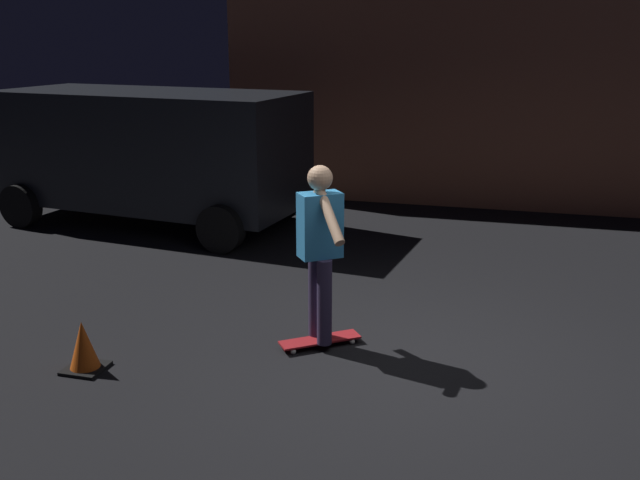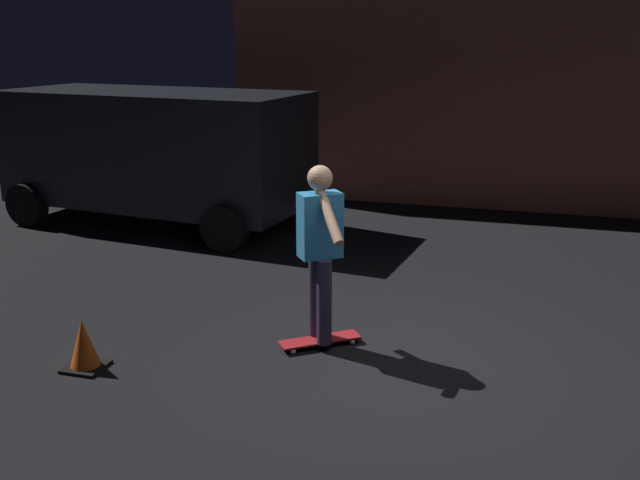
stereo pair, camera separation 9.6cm
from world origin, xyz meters
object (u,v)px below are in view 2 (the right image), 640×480
(skateboard_ridden, at_px, (320,340))
(parked_van, at_px, (156,149))
(skater, at_px, (320,241))
(traffic_cone, at_px, (84,346))

(skateboard_ridden, bearing_deg, parked_van, 134.66)
(parked_van, height_order, skateboard_ridden, parked_van)
(parked_van, xyz_separation_m, skateboard_ridden, (3.70, -3.75, -1.11))
(skater, relative_size, traffic_cone, 3.63)
(skateboard_ridden, height_order, traffic_cone, traffic_cone)
(parked_van, relative_size, traffic_cone, 10.43)
(skateboard_ridden, bearing_deg, skater, 0.00)
(skateboard_ridden, xyz_separation_m, traffic_cone, (-1.87, -1.03, 0.16))
(skateboard_ridden, xyz_separation_m, skater, (0.00, 0.00, 0.98))
(skater, bearing_deg, skateboard_ridden, 0.00)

